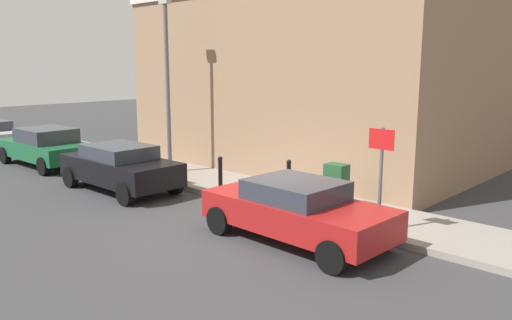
{
  "coord_description": "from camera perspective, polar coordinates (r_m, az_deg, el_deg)",
  "views": [
    {
      "loc": [
        -8.52,
        -7.65,
        3.77
      ],
      "look_at": [
        1.33,
        1.68,
        1.2
      ],
      "focal_mm": 35.62,
      "sensor_mm": 36.0,
      "label": 1
    }
  ],
  "objects": [
    {
      "name": "sidewalk",
      "position": [
        17.63,
        -8.7,
        -1.49
      ],
      "size": [
        2.37,
        30.0,
        0.15
      ],
      "primitive_type": "cube",
      "color": "gray",
      "rests_on": "ground"
    },
    {
      "name": "car_black",
      "position": [
        15.76,
        -15.01,
        -0.71
      ],
      "size": [
        1.9,
        4.16,
        1.4
      ],
      "rotation": [
        0.0,
        0.0,
        1.58
      ],
      "color": "black",
      "rests_on": "ground"
    },
    {
      "name": "corner_building",
      "position": [
        19.62,
        6.84,
        12.76
      ],
      "size": [
        8.08,
        12.17,
        8.98
      ],
      "color": "#937256",
      "rests_on": "ground"
    },
    {
      "name": "lamppost",
      "position": [
        17.2,
        -9.93,
        9.02
      ],
      "size": [
        0.2,
        0.44,
        5.72
      ],
      "color": "#59595B",
      "rests_on": "sidewalk"
    },
    {
      "name": "ground",
      "position": [
        12.05,
        1.45,
        -7.51
      ],
      "size": [
        80.0,
        80.0,
        0.0
      ],
      "primitive_type": "plane",
      "color": "#38383A"
    },
    {
      "name": "utility_cabinet",
      "position": [
        13.02,
        8.98,
        -3.13
      ],
      "size": [
        0.46,
        0.61,
        1.15
      ],
      "color": "#1E4C28",
      "rests_on": "sidewalk"
    },
    {
      "name": "car_red",
      "position": [
        10.92,
        4.59,
        -5.58
      ],
      "size": [
        1.99,
        4.26,
        1.35
      ],
      "rotation": [
        0.0,
        0.0,
        1.55
      ],
      "color": "maroon",
      "rests_on": "ground"
    },
    {
      "name": "car_green",
      "position": [
        20.55,
        -22.51,
        1.44
      ],
      "size": [
        2.05,
        4.33,
        1.43
      ],
      "rotation": [
        0.0,
        0.0,
        1.59
      ],
      "color": "#195933",
      "rests_on": "ground"
    },
    {
      "name": "bollard_far_kerb",
      "position": [
        14.55,
        -4.03,
        -1.46
      ],
      "size": [
        0.14,
        0.14,
        1.04
      ],
      "color": "black",
      "rests_on": "sidewalk"
    },
    {
      "name": "bollard_near_cabinet",
      "position": [
        14.06,
        3.69,
        -1.89
      ],
      "size": [
        0.14,
        0.14,
        1.04
      ],
      "color": "black",
      "rests_on": "sidewalk"
    },
    {
      "name": "street_sign",
      "position": [
        11.21,
        13.85,
        -0.44
      ],
      "size": [
        0.08,
        0.6,
        2.3
      ],
      "color": "#59595B",
      "rests_on": "sidewalk"
    }
  ]
}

